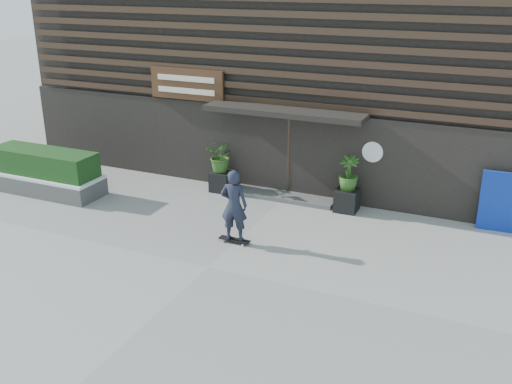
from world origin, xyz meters
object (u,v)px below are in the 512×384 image
at_px(planter_pot_right, 347,200).
at_px(raised_bed, 47,184).
at_px(planter_pot_left, 222,181).
at_px(skateboarder, 234,206).

distance_m(planter_pot_right, raised_bed, 8.75).
bearing_deg(planter_pot_left, planter_pot_right, 0.00).
distance_m(planter_pot_left, planter_pot_right, 3.80).
xyz_separation_m(planter_pot_right, raised_bed, (-8.47, -2.19, -0.05)).
xyz_separation_m(planter_pot_left, skateboarder, (1.89, -3.05, 0.66)).
bearing_deg(planter_pot_left, skateboarder, -58.15).
bearing_deg(planter_pot_right, raised_bed, -165.51).
relative_size(planter_pot_right, raised_bed, 0.17).
bearing_deg(planter_pot_right, planter_pot_left, 180.00).
distance_m(planter_pot_left, skateboarder, 3.65).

